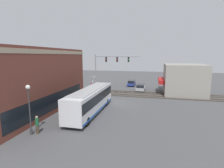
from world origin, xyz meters
name	(u,v)px	position (x,y,z in m)	size (l,w,h in m)	color
ground_plane	(119,103)	(0.00, 0.00, 0.00)	(120.00, 120.00, 0.00)	#4C4C4F
brick_building	(21,80)	(-7.27, 12.49, 4.39)	(20.18, 10.06, 8.77)	brown
shop_building	(184,79)	(10.06, -11.29, 3.01)	(8.38, 8.85, 6.03)	gray
city_bus	(91,100)	(-5.80, 2.80, 1.87)	(12.31, 2.59, 3.39)	silver
traffic_signal_gantry	(108,65)	(4.26, 3.04, 5.94)	(0.42, 8.53, 7.99)	gray
crossing_signal	(94,84)	(4.48, 6.07, 2.30)	(1.41, 1.18, 3.81)	gray
streetlamp	(29,105)	(-13.45, 6.29, 2.99)	(0.44, 0.44, 5.01)	#38383A
rail_track_near	(125,95)	(6.00, 0.00, 0.03)	(2.60, 60.00, 0.15)	#332D28
rail_track_far	(128,92)	(9.20, 0.00, 0.03)	(2.60, 60.00, 0.15)	#332D28
parked_car_silver	(141,88)	(11.38, -2.60, 0.67)	(4.67, 1.82, 1.42)	#B7B7BC
parked_car_blue	(132,83)	(17.48, 0.20, 0.66)	(4.71, 1.82, 1.40)	navy
pedestrian_by_lamp	(37,125)	(-13.14, 5.79, 0.95)	(0.34, 0.34, 1.85)	#473828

